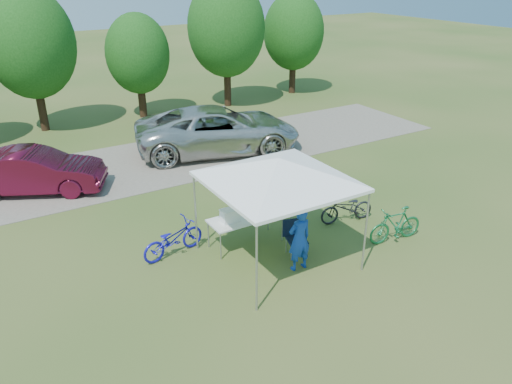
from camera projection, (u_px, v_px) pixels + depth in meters
ground at (277, 259)px, 12.64m from camera, size 100.00×100.00×0.00m
gravel_strip at (161, 161)px, 18.85m from camera, size 24.00×5.00×0.02m
canopy at (279, 161)px, 11.53m from camera, size 4.53×4.53×3.00m
treeline at (97, 45)px, 21.94m from camera, size 24.89×4.28×6.30m
folding_table at (246, 218)px, 13.00m from camera, size 1.96×0.81×0.80m
folding_chair at (294, 234)px, 12.64m from camera, size 0.60×0.62×0.94m
cooler at (230, 215)px, 12.69m from camera, size 0.47×0.32×0.34m
ice_cream_cup at (256, 214)px, 13.07m from camera, size 0.08×0.08×0.06m
cyclist at (299, 239)px, 11.90m from camera, size 0.61×0.41×1.66m
bike_blue at (173, 239)px, 12.64m from camera, size 1.83×0.93×0.91m
bike_green at (396, 225)px, 13.26m from camera, size 1.66×0.67×0.97m
bike_dark at (347, 208)px, 14.28m from camera, size 1.71×0.87×0.85m
minivan at (218, 130)px, 19.42m from camera, size 6.92×4.60×1.76m
sedan at (35, 171)px, 16.01m from camera, size 4.53×3.23×1.42m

